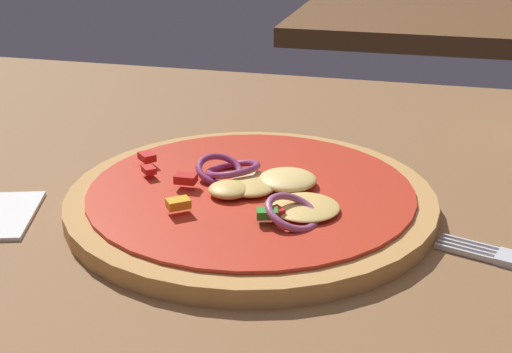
# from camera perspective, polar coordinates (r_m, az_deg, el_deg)

# --- Properties ---
(dining_table) EXTENTS (1.38, 0.84, 0.04)m
(dining_table) POSITION_cam_1_polar(r_m,az_deg,el_deg) (0.55, -3.42, -3.97)
(dining_table) COLOR brown
(dining_table) RESTS_ON ground
(pizza) EXTENTS (0.29, 0.29, 0.03)m
(pizza) POSITION_cam_1_polar(r_m,az_deg,el_deg) (0.53, -0.49, -1.91)
(pizza) COLOR tan
(pizza) RESTS_ON dining_table
(background_table) EXTENTS (0.62, 0.58, 0.04)m
(background_table) POSITION_cam_1_polar(r_m,az_deg,el_deg) (1.53, 15.70, 12.59)
(background_table) COLOR brown
(background_table) RESTS_ON ground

